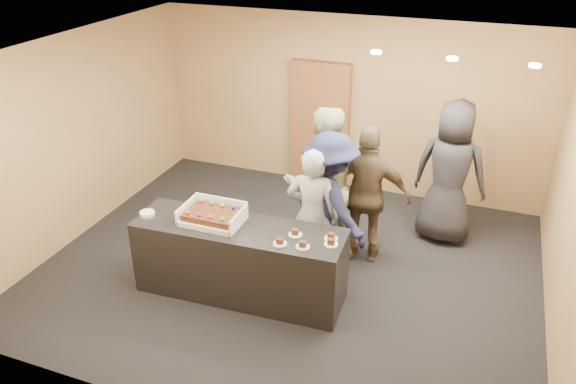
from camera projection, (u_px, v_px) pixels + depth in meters
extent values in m
plane|color=black|center=(290.00, 266.00, 7.12)|extent=(6.00, 6.00, 0.00)
plane|color=white|center=(291.00, 53.00, 5.88)|extent=(6.00, 6.00, 0.00)
cube|color=#9E7D4C|center=(347.00, 105.00, 8.58)|extent=(6.00, 0.04, 2.70)
cube|color=#9E7D4C|center=(180.00, 296.00, 4.42)|extent=(6.00, 0.04, 2.70)
cube|color=#9E7D4C|center=(79.00, 136.00, 7.43)|extent=(0.04, 5.00, 2.70)
cube|color=#9E7D4C|center=(574.00, 215.00, 5.56)|extent=(0.04, 5.00, 2.70)
cube|color=black|center=(240.00, 261.00, 6.44)|extent=(2.43, 0.81, 0.90)
cube|color=brown|center=(320.00, 125.00, 8.78)|extent=(0.91, 0.15, 2.01)
cube|color=white|center=(212.00, 220.00, 6.32)|extent=(0.66, 0.46, 0.06)
cube|color=white|center=(186.00, 210.00, 6.39)|extent=(0.02, 0.46, 0.18)
cube|color=white|center=(239.00, 220.00, 6.19)|extent=(0.02, 0.46, 0.18)
cube|color=white|center=(221.00, 205.00, 6.48)|extent=(0.66, 0.02, 0.20)
cube|color=#3C220D|center=(212.00, 215.00, 6.29)|extent=(0.58, 0.40, 0.07)
sphere|color=red|center=(200.00, 201.00, 6.45)|extent=(0.04, 0.04, 0.04)
sphere|color=#2E8C17|center=(211.00, 203.00, 6.40)|extent=(0.04, 0.04, 0.04)
sphere|color=#C7E317|center=(222.00, 205.00, 6.36)|extent=(0.04, 0.04, 0.04)
sphere|color=#1A25DD|center=(233.00, 207.00, 6.32)|extent=(0.04, 0.04, 0.04)
sphere|color=#DE5812|center=(188.00, 212.00, 6.21)|extent=(0.04, 0.04, 0.04)
sphere|color=purple|center=(199.00, 215.00, 6.17)|extent=(0.04, 0.04, 0.04)
sphere|color=orange|center=(211.00, 217.00, 6.13)|extent=(0.04, 0.04, 0.04)
sphere|color=green|center=(222.00, 219.00, 6.08)|extent=(0.04, 0.04, 0.04)
cylinder|color=white|center=(147.00, 213.00, 6.46)|extent=(0.17, 0.17, 0.04)
cylinder|color=white|center=(280.00, 244.00, 5.92)|extent=(0.15, 0.15, 0.01)
cube|color=#3C220D|center=(280.00, 241.00, 5.90)|extent=(0.07, 0.06, 0.06)
cylinder|color=white|center=(295.00, 235.00, 6.08)|extent=(0.15, 0.15, 0.01)
cube|color=#3C220D|center=(295.00, 232.00, 6.07)|extent=(0.07, 0.06, 0.06)
cylinder|color=white|center=(303.00, 247.00, 5.86)|extent=(0.15, 0.15, 0.01)
cube|color=#3C220D|center=(303.00, 244.00, 5.85)|extent=(0.07, 0.06, 0.06)
cylinder|color=white|center=(331.00, 238.00, 6.01)|extent=(0.15, 0.15, 0.01)
cube|color=#3C220D|center=(331.00, 236.00, 5.99)|extent=(0.07, 0.06, 0.06)
cylinder|color=white|center=(331.00, 244.00, 5.91)|extent=(0.15, 0.15, 0.01)
cube|color=#3C220D|center=(331.00, 242.00, 5.89)|extent=(0.07, 0.06, 0.06)
imported|color=#9B9BA0|center=(312.00, 215.00, 6.58)|extent=(0.65, 0.45, 1.69)
imported|color=#9DA878|center=(323.00, 184.00, 6.96)|extent=(1.22, 1.13, 2.00)
imported|color=#191D3B|center=(329.00, 204.00, 6.69)|extent=(1.35, 1.21, 1.81)
imported|color=brown|center=(367.00, 195.00, 6.91)|extent=(1.09, 0.54, 1.80)
imported|color=#252429|center=(450.00, 173.00, 7.31)|extent=(1.02, 0.73, 1.95)
cylinder|color=#FFEAC6|center=(376.00, 52.00, 6.06)|extent=(0.12, 0.12, 0.03)
cylinder|color=#FFEAC6|center=(452.00, 59.00, 5.81)|extent=(0.12, 0.12, 0.03)
cylinder|color=#FFEAC6|center=(535.00, 66.00, 5.56)|extent=(0.12, 0.12, 0.03)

